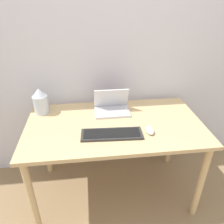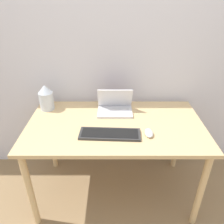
% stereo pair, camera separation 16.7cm
% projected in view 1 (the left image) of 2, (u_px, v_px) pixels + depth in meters
% --- Properties ---
extents(wall_back, '(6.00, 0.05, 2.50)m').
position_uv_depth(wall_back, '(108.00, 46.00, 1.86)').
color(wall_back, silver).
rests_on(wall_back, ground_plane).
extents(desk, '(1.39, 0.77, 0.75)m').
position_uv_depth(desk, '(114.00, 132.00, 1.76)').
color(desk, tan).
rests_on(desk, ground_plane).
extents(laptop, '(0.29, 0.20, 0.21)m').
position_uv_depth(laptop, '(112.00, 107.00, 1.86)').
color(laptop, silver).
rests_on(laptop, desk).
extents(keyboard, '(0.45, 0.17, 0.02)m').
position_uv_depth(keyboard, '(112.00, 134.00, 1.58)').
color(keyboard, '#2D2D2D').
rests_on(keyboard, desk).
extents(mouse, '(0.06, 0.11, 0.03)m').
position_uv_depth(mouse, '(150.00, 130.00, 1.61)').
color(mouse, silver).
rests_on(mouse, desk).
extents(vase, '(0.12, 0.12, 0.22)m').
position_uv_depth(vase, '(40.00, 101.00, 1.81)').
color(vase, silver).
rests_on(vase, desk).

